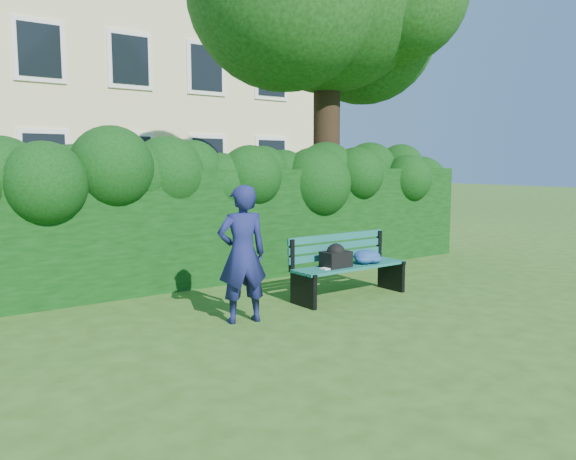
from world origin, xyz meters
TOP-DOWN VIEW (x-y plane):
  - ground at (0.00, 0.00)m, footprint 80.00×80.00m
  - apartment_building at (-0.00, 13.99)m, footprint 16.00×8.08m
  - hedge at (0.00, 2.20)m, footprint 10.00×1.00m
  - park_bench at (0.66, 0.00)m, footprint 1.80×0.59m
  - man_reading at (-1.25, -0.21)m, footprint 0.67×0.52m

SIDE VIEW (x-z plane):
  - ground at x=0.00m, z-range 0.00..0.00m
  - park_bench at x=0.66m, z-range 0.05..0.94m
  - man_reading at x=-1.25m, z-range 0.00..1.65m
  - hedge at x=0.00m, z-range 0.00..1.80m
  - apartment_building at x=0.00m, z-range 0.00..12.00m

